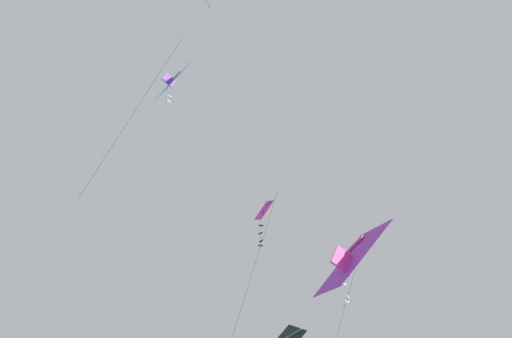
# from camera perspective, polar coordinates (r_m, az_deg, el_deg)

# --- Properties ---
(kite_delta_highest) EXTENTS (2.73, 3.54, 8.42)m
(kite_delta_highest) POSITION_cam_1_polar(r_m,az_deg,el_deg) (36.42, -5.39, 5.65)
(kite_delta_highest) COLOR #1EB2C6
(kite_delta_upper_right) EXTENTS (2.22, 3.67, 5.07)m
(kite_delta_upper_right) POSITION_cam_1_polar(r_m,az_deg,el_deg) (32.65, 5.98, -5.76)
(kite_delta_upper_right) COLOR purple
(kite_diamond_near_right) EXTENTS (1.95, 2.27, 9.91)m
(kite_diamond_near_right) POSITION_cam_1_polar(r_m,az_deg,el_deg) (34.01, 0.46, -2.91)
(kite_diamond_near_right) COLOR #DB2D93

